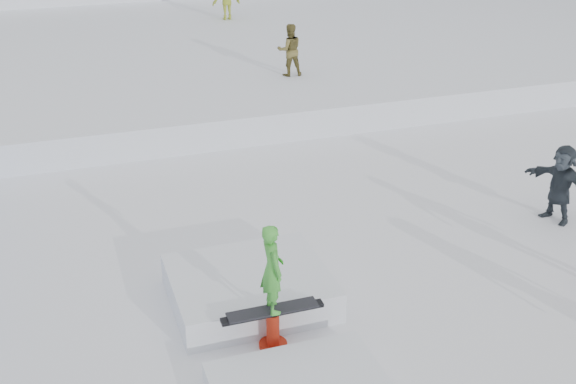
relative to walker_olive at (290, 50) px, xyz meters
name	(u,v)px	position (x,y,z in m)	size (l,w,h in m)	color
ground	(298,303)	(-3.34, -10.24, -1.57)	(120.00, 120.00, 0.00)	white
snow_midrise	(149,51)	(-3.34, 5.76, -1.17)	(50.00, 18.00, 0.80)	white
walker_olive	(290,50)	(0.00, 0.00, 0.00)	(0.75, 0.58, 1.53)	brown
spectator_dark	(560,184)	(2.70, -9.08, -0.75)	(1.52, 0.48, 1.64)	#2C343B
jib_rail_feature	(262,309)	(-4.09, -10.64, -1.26)	(2.60, 4.40, 2.11)	white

